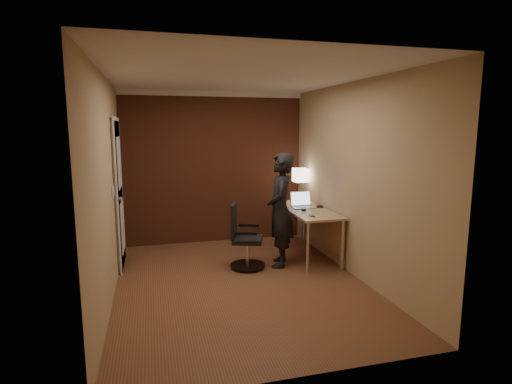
# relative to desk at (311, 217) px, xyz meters

# --- Properties ---
(room) EXTENTS (4.00, 4.00, 4.00)m
(room) POSITION_rel_desk_xyz_m (-1.53, 0.77, 0.77)
(room) COLOR brown
(room) RESTS_ON ground
(desk) EXTENTS (0.60, 1.50, 0.73)m
(desk) POSITION_rel_desk_xyz_m (0.00, 0.00, 0.00)
(desk) COLOR tan
(desk) RESTS_ON ground
(desk_lamp) EXTENTS (0.22, 0.22, 0.54)m
(desk_lamp) POSITION_rel_desk_xyz_m (0.08, 0.64, 0.55)
(desk_lamp) COLOR silver
(desk_lamp) RESTS_ON desk
(laptop) EXTENTS (0.34, 0.27, 0.23)m
(laptop) POSITION_rel_desk_xyz_m (-0.09, 0.14, 0.19)
(laptop) COLOR silver
(laptop) RESTS_ON desk
(mouse) EXTENTS (0.08, 0.11, 0.03)m
(mouse) POSITION_rel_desk_xyz_m (-0.16, -0.10, 0.14)
(mouse) COLOR black
(mouse) RESTS_ON desk
(phone) EXTENTS (0.07, 0.12, 0.01)m
(phone) POSITION_rel_desk_xyz_m (-0.19, -0.49, 0.13)
(phone) COLOR black
(phone) RESTS_ON desk
(wallet) EXTENTS (0.12, 0.13, 0.02)m
(wallet) POSITION_rel_desk_xyz_m (0.17, 0.06, 0.14)
(wallet) COLOR black
(wallet) RESTS_ON desk
(office_chair) EXTENTS (0.51, 0.56, 0.88)m
(office_chair) POSITION_rel_desk_xyz_m (-1.09, -0.25, -0.21)
(office_chair) COLOR black
(office_chair) RESTS_ON ground
(person) EXTENTS (0.54, 0.67, 1.58)m
(person) POSITION_rel_desk_xyz_m (-0.57, -0.27, 0.19)
(person) COLOR black
(person) RESTS_ON ground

